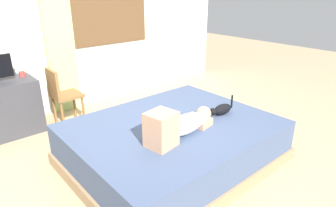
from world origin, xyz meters
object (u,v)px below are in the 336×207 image
bed (173,143)px  chair_by_desk (62,93)px  person_lying (180,125)px  desk (2,109)px  cat (221,110)px  cup (22,74)px

bed → chair_by_desk: bearing=108.5°
bed → person_lying: size_ratio=2.35×
person_lying → chair_by_desk: (-0.45, 1.94, -0.09)m
person_lying → desk: bearing=117.3°
desk → person_lying: bearing=-62.7°
cat → bed: bearing=161.5°
person_lying → chair_by_desk: bearing=102.9°
person_lying → desk: (-1.15, 2.24, -0.23)m
cat → desk: 2.89m
cat → chair_by_desk: 2.22m
chair_by_desk → bed: bearing=-71.5°
bed → cat: size_ratio=6.21×
cup → cat: bearing=-56.0°
cat → cup: 2.73m
bed → cat: 0.69m
cat → person_lying: bearing=-176.3°
person_lying → cat: (0.71, 0.05, -0.05)m
cup → desk: bearing=-169.7°
desk → chair_by_desk: chair_by_desk is taller
cup → bed: bearing=-65.5°
desk → chair_by_desk: (0.71, -0.30, 0.14)m
bed → chair_by_desk: chair_by_desk is taller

